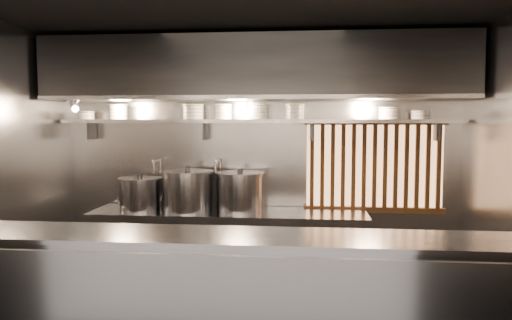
% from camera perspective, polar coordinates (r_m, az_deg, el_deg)
% --- Properties ---
extents(ceiling, '(4.50, 4.50, 0.00)m').
position_cam_1_polar(ceiling, '(4.33, -1.65, 16.69)').
color(ceiling, black).
rests_on(ceiling, wall_back).
extents(wall_back, '(4.50, 0.00, 4.50)m').
position_cam_1_polar(wall_back, '(5.74, 0.34, -0.34)').
color(wall_back, gray).
rests_on(wall_back, floor).
extents(serving_counter, '(4.50, 0.56, 1.13)m').
position_cam_1_polar(serving_counter, '(3.54, -3.69, -17.43)').
color(serving_counter, '#9B9BA1').
rests_on(serving_counter, floor).
extents(cooking_bench, '(3.00, 0.70, 0.90)m').
position_cam_1_polar(cooking_bench, '(5.58, -3.16, -10.40)').
color(cooking_bench, '#9B9BA1').
rests_on(cooking_bench, floor).
extents(bowl_shelf, '(4.40, 0.34, 0.04)m').
position_cam_1_polar(bowl_shelf, '(5.54, 0.16, 4.45)').
color(bowl_shelf, '#9B9BA1').
rests_on(bowl_shelf, wall_back).
extents(exhaust_hood, '(4.40, 0.81, 0.65)m').
position_cam_1_polar(exhaust_hood, '(5.35, -0.08, 10.29)').
color(exhaust_hood, '#2D2D30').
rests_on(exhaust_hood, ceiling).
extents(wood_screen, '(1.56, 0.09, 1.04)m').
position_cam_1_polar(wood_screen, '(5.72, 13.37, -0.68)').
color(wood_screen, '#FFB372').
rests_on(wood_screen, wall_back).
extents(faucet_left, '(0.04, 0.30, 0.50)m').
position_cam_1_polar(faucet_left, '(5.84, -11.09, -1.26)').
color(faucet_left, silver).
rests_on(faucet_left, wall_back).
extents(faucet_right, '(0.04, 0.30, 0.50)m').
position_cam_1_polar(faucet_right, '(5.68, -4.32, -1.35)').
color(faucet_right, silver).
rests_on(faucet_right, wall_back).
extents(heat_lamp, '(0.25, 0.35, 0.20)m').
position_cam_1_polar(heat_lamp, '(5.61, -20.14, 6.09)').
color(heat_lamp, '#9B9BA1').
rests_on(heat_lamp, exhaust_hood).
extents(pendant_bulb, '(0.09, 0.09, 0.19)m').
position_cam_1_polar(pendant_bulb, '(5.43, -1.02, 5.31)').
color(pendant_bulb, '#2D2D30').
rests_on(pendant_bulb, exhaust_hood).
extents(stock_pot_left, '(0.55, 0.55, 0.40)m').
position_cam_1_polar(stock_pot_left, '(5.66, -13.12, -3.77)').
color(stock_pot_left, '#9B9BA1').
rests_on(stock_pot_left, cooking_bench).
extents(stock_pot_mid, '(0.60, 0.60, 0.48)m').
position_cam_1_polar(stock_pot_mid, '(5.52, -7.81, -3.48)').
color(stock_pot_mid, '#9B9BA1').
rests_on(stock_pot_mid, cooking_bench).
extents(stock_pot_right, '(0.66, 0.66, 0.46)m').
position_cam_1_polar(stock_pot_right, '(5.48, -1.81, -3.59)').
color(stock_pot_right, '#9B9BA1').
rests_on(stock_pot_right, cooking_bench).
extents(bowl_stack_0, '(0.20, 0.20, 0.09)m').
position_cam_1_polar(bowl_stack_0, '(6.07, -18.87, 4.85)').
color(bowl_stack_0, silver).
rests_on(bowl_stack_0, bowl_shelf).
extents(bowl_stack_1, '(0.21, 0.21, 0.17)m').
position_cam_1_polar(bowl_stack_1, '(5.92, -15.44, 5.31)').
color(bowl_stack_1, silver).
rests_on(bowl_stack_1, bowl_shelf).
extents(bowl_stack_2, '(0.24, 0.24, 0.17)m').
position_cam_1_polar(bowl_stack_2, '(5.66, -7.18, 5.48)').
color(bowl_stack_2, silver).
rests_on(bowl_stack_2, bowl_shelf).
extents(bowl_stack_3, '(0.20, 0.20, 0.17)m').
position_cam_1_polar(bowl_stack_3, '(5.59, -3.75, 5.52)').
color(bowl_stack_3, silver).
rests_on(bowl_stack_3, bowl_shelf).
extents(bowl_stack_4, '(0.23, 0.23, 0.17)m').
position_cam_1_polar(bowl_stack_4, '(5.54, 0.23, 5.54)').
color(bowl_stack_4, silver).
rests_on(bowl_stack_4, bowl_shelf).
extents(bowl_stack_5, '(0.22, 0.22, 0.17)m').
position_cam_1_polar(bowl_stack_5, '(5.52, 4.47, 5.53)').
color(bowl_stack_5, silver).
rests_on(bowl_stack_5, bowl_shelf).
extents(bowl_stack_6, '(0.22, 0.22, 0.13)m').
position_cam_1_polar(bowl_stack_6, '(5.58, 14.88, 5.18)').
color(bowl_stack_6, silver).
rests_on(bowl_stack_6, bowl_shelf).
extents(bowl_stack_7, '(0.21, 0.21, 0.09)m').
position_cam_1_polar(bowl_stack_7, '(5.65, 18.31, 4.91)').
color(bowl_stack_7, silver).
rests_on(bowl_stack_7, bowl_shelf).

